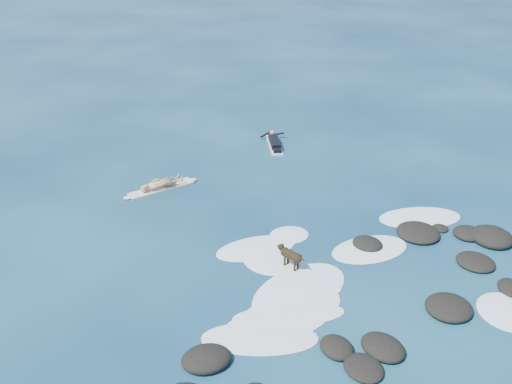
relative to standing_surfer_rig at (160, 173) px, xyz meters
name	(u,v)px	position (x,y,z in m)	size (l,w,h in m)	color
ground	(314,268)	(3.28, -7.21, -0.73)	(160.00, 160.00, 0.00)	#0A2642
reef_rocks	(396,291)	(5.00, -9.26, -0.63)	(13.44, 6.46, 0.52)	black
breaking_foam	(320,281)	(3.15, -7.89, -0.72)	(11.35, 7.85, 0.12)	white
standing_surfer_rig	(160,173)	(0.00, 0.00, 0.00)	(3.23, 1.10, 1.85)	beige
paddling_surfer_rig	(274,143)	(6.05, 2.53, -0.57)	(1.40, 2.65, 0.46)	white
dog	(290,255)	(2.58, -6.89, -0.23)	(0.63, 1.11, 0.75)	black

